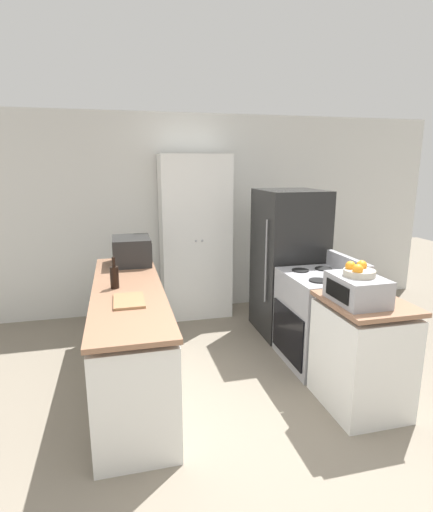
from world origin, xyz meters
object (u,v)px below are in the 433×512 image
at_px(microwave, 132,251).
at_px(wine_bottle, 114,277).
at_px(stove, 318,318).
at_px(fruit_bowl, 358,271).
at_px(refrigerator, 288,263).
at_px(pantry_cabinet, 195,237).
at_px(toaster_oven, 357,289).

xyz_separation_m(microwave, wine_bottle, (-0.18, -0.85, -0.04)).
distance_m(stove, microwave, 2.06).
bearing_deg(stove, fruit_bowl, -98.77).
bearing_deg(refrigerator, wine_bottle, -158.68).
bearing_deg(microwave, pantry_cabinet, 40.64).
relative_size(stove, wine_bottle, 3.91).
bearing_deg(refrigerator, toaster_oven, -95.19).
height_order(refrigerator, fruit_bowl, refrigerator).
distance_m(stove, wine_bottle, 2.02).
bearing_deg(wine_bottle, toaster_oven, -24.63).
xyz_separation_m(toaster_oven, fruit_bowl, (0.00, 0.01, 0.15)).
relative_size(pantry_cabinet, refrigerator, 1.24).
distance_m(microwave, wine_bottle, 0.87).
distance_m(microwave, toaster_oven, 2.34).
xyz_separation_m(refrigerator, fruit_bowl, (-0.14, -1.59, 0.33)).
xyz_separation_m(stove, toaster_oven, (-0.12, -0.78, 0.56)).
xyz_separation_m(refrigerator, microwave, (-1.78, 0.08, 0.22)).
bearing_deg(fruit_bowl, toaster_oven, -116.82).
xyz_separation_m(refrigerator, toaster_oven, (-0.15, -1.60, 0.18)).
bearing_deg(wine_bottle, stove, -1.42).
bearing_deg(toaster_oven, microwave, 134.26).
xyz_separation_m(pantry_cabinet, wine_bottle, (-1.01, -1.56, -0.02)).
xyz_separation_m(wine_bottle, toaster_oven, (1.82, -0.83, 0.00)).
xyz_separation_m(stove, microwave, (-1.76, 0.89, 0.59)).
bearing_deg(toaster_oven, stove, 81.05).
xyz_separation_m(wine_bottle, fruit_bowl, (1.82, -0.83, 0.15)).
bearing_deg(fruit_bowl, pantry_cabinet, 108.67).
height_order(refrigerator, wine_bottle, refrigerator).
distance_m(pantry_cabinet, stove, 1.94).
relative_size(pantry_cabinet, fruit_bowl, 8.76).
distance_m(pantry_cabinet, wine_bottle, 1.86).
bearing_deg(wine_bottle, microwave, 77.88).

